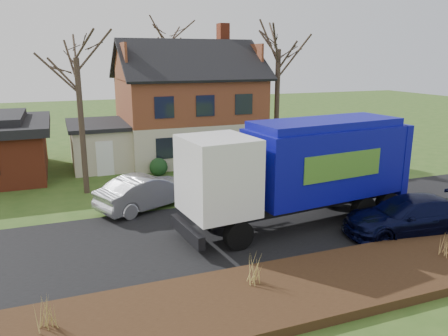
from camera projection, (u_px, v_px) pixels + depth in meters
name	position (u px, v px, depth m)	size (l,w,h in m)	color
ground	(240.00, 230.00, 18.09)	(120.00, 120.00, 0.00)	#31521B
road	(240.00, 229.00, 18.09)	(80.00, 7.00, 0.02)	black
mulch_verge	(308.00, 288.00, 13.26)	(80.00, 3.50, 0.30)	black
main_house	(181.00, 100.00, 30.19)	(12.95, 8.95, 9.26)	beige
garbage_truck	(303.00, 165.00, 18.28)	(10.51, 3.86, 4.40)	black
silver_sedan	(147.00, 191.00, 20.53)	(1.70, 4.89, 1.61)	#B0B2B8
navy_wagon	(409.00, 216.00, 17.46)	(2.17, 5.35, 1.55)	black
tree_front_west	(74.00, 36.00, 21.02)	(3.23, 3.23, 9.61)	#3D2F24
tree_front_east	(279.00, 30.00, 28.34)	(3.83, 3.83, 10.64)	#3C2F24
tree_back	(166.00, 28.00, 37.03)	(3.53, 3.53, 11.17)	#402F26
grass_clump_west	(46.00, 312.00, 10.94)	(0.35, 0.28, 0.91)	#AC974C
grass_clump_mid	(257.00, 270.00, 13.10)	(0.33, 0.27, 0.92)	tan
grass_clump_east	(448.00, 244.00, 14.96)	(0.35, 0.29, 0.88)	tan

